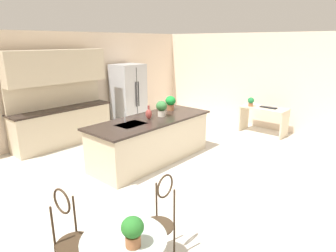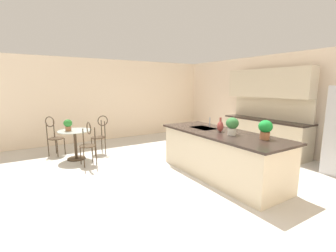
{
  "view_description": "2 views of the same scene",
  "coord_description": "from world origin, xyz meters",
  "px_view_note": "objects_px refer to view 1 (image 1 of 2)",
  "views": [
    {
      "loc": [
        -3.84,
        -3.24,
        2.48
      ],
      "look_at": [
        -0.62,
        -0.43,
        1.22
      ],
      "focal_mm": 30.97,
      "sensor_mm": 36.0,
      "label": 1
    },
    {
      "loc": [
        3.63,
        -2.45,
        1.84
      ],
      "look_at": [
        -1.15,
        0.49,
        0.86
      ],
      "focal_mm": 24.93,
      "sensor_mm": 36.0,
      "label": 2
    }
  ],
  "objects_px": {
    "refrigerator": "(129,96)",
    "potted_plant_counter_far": "(171,102)",
    "writing_desk": "(264,116)",
    "potted_plant_on_desk": "(251,101)",
    "keyboard": "(268,107)",
    "vase_on_counter": "(149,114)",
    "potted_plant_on_table": "(133,230)",
    "chair_near_window": "(70,232)",
    "potted_plant_counter_near": "(162,108)",
    "chair_by_island": "(160,215)"
  },
  "relations": [
    {
      "from": "refrigerator",
      "to": "potted_plant_counter_far",
      "type": "height_order",
      "value": "refrigerator"
    },
    {
      "from": "writing_desk",
      "to": "potted_plant_on_desk",
      "type": "xyz_separation_m",
      "value": [
        -0.12,
        0.35,
        0.37
      ]
    },
    {
      "from": "refrigerator",
      "to": "keyboard",
      "type": "height_order",
      "value": "refrigerator"
    },
    {
      "from": "writing_desk",
      "to": "keyboard",
      "type": "relative_size",
      "value": 2.73
    },
    {
      "from": "potted_plant_on_desk",
      "to": "vase_on_counter",
      "type": "relative_size",
      "value": 0.86
    },
    {
      "from": "writing_desk",
      "to": "potted_plant_on_table",
      "type": "bearing_deg",
      "value": -166.74
    },
    {
      "from": "chair_near_window",
      "to": "potted_plant_counter_far",
      "type": "height_order",
      "value": "potted_plant_counter_far"
    },
    {
      "from": "keyboard",
      "to": "potted_plant_on_table",
      "type": "relative_size",
      "value": 1.55
    },
    {
      "from": "potted_plant_counter_far",
      "to": "potted_plant_on_desk",
      "type": "relative_size",
      "value": 1.34
    },
    {
      "from": "refrigerator",
      "to": "potted_plant_counter_near",
      "type": "height_order",
      "value": "refrigerator"
    },
    {
      "from": "potted_plant_on_table",
      "to": "potted_plant_counter_far",
      "type": "height_order",
      "value": "potted_plant_counter_far"
    },
    {
      "from": "potted_plant_on_table",
      "to": "chair_by_island",
      "type": "bearing_deg",
      "value": 24.25
    },
    {
      "from": "refrigerator",
      "to": "potted_plant_counter_near",
      "type": "distance_m",
      "value": 2.57
    },
    {
      "from": "vase_on_counter",
      "to": "potted_plant_counter_far",
      "type": "bearing_deg",
      "value": 11.4
    },
    {
      "from": "potted_plant_counter_far",
      "to": "refrigerator",
      "type": "bearing_deg",
      "value": 75.26
    },
    {
      "from": "chair_near_window",
      "to": "potted_plant_counter_far",
      "type": "bearing_deg",
      "value": 26.24
    },
    {
      "from": "writing_desk",
      "to": "vase_on_counter",
      "type": "height_order",
      "value": "vase_on_counter"
    },
    {
      "from": "chair_near_window",
      "to": "writing_desk",
      "type": "distance_m",
      "value": 6.26
    },
    {
      "from": "chair_near_window",
      "to": "vase_on_counter",
      "type": "height_order",
      "value": "vase_on_counter"
    },
    {
      "from": "keyboard",
      "to": "potted_plant_counter_near",
      "type": "bearing_deg",
      "value": 160.4
    },
    {
      "from": "potted_plant_counter_near",
      "to": "potted_plant_on_desk",
      "type": "height_order",
      "value": "potted_plant_counter_near"
    },
    {
      "from": "writing_desk",
      "to": "potted_plant_counter_far",
      "type": "bearing_deg",
      "value": 154.12
    },
    {
      "from": "chair_by_island",
      "to": "writing_desk",
      "type": "height_order",
      "value": "chair_by_island"
    },
    {
      "from": "keyboard",
      "to": "potted_plant_counter_near",
      "type": "xyz_separation_m",
      "value": [
        -3.07,
        1.09,
        0.36
      ]
    },
    {
      "from": "chair_near_window",
      "to": "keyboard",
      "type": "relative_size",
      "value": 2.37
    },
    {
      "from": "potted_plant_counter_far",
      "to": "vase_on_counter",
      "type": "height_order",
      "value": "potted_plant_counter_far"
    },
    {
      "from": "potted_plant_on_desk",
      "to": "chair_near_window",
      "type": "bearing_deg",
      "value": -170.93
    },
    {
      "from": "potted_plant_counter_far",
      "to": "potted_plant_on_desk",
      "type": "height_order",
      "value": "potted_plant_counter_far"
    },
    {
      "from": "chair_near_window",
      "to": "potted_plant_counter_near",
      "type": "height_order",
      "value": "potted_plant_counter_near"
    },
    {
      "from": "refrigerator",
      "to": "potted_plant_on_desk",
      "type": "bearing_deg",
      "value": -58.25
    },
    {
      "from": "keyboard",
      "to": "vase_on_counter",
      "type": "xyz_separation_m",
      "value": [
        -3.42,
        1.13,
        0.28
      ]
    },
    {
      "from": "potted_plant_on_table",
      "to": "potted_plant_on_desk",
      "type": "height_order",
      "value": "potted_plant_on_table"
    },
    {
      "from": "chair_near_window",
      "to": "vase_on_counter",
      "type": "distance_m",
      "value": 3.31
    },
    {
      "from": "potted_plant_counter_near",
      "to": "potted_plant_on_desk",
      "type": "distance_m",
      "value": 3.01
    },
    {
      "from": "potted_plant_on_desk",
      "to": "vase_on_counter",
      "type": "height_order",
      "value": "vase_on_counter"
    },
    {
      "from": "chair_by_island",
      "to": "potted_plant_on_desk",
      "type": "height_order",
      "value": "chair_by_island"
    },
    {
      "from": "chair_near_window",
      "to": "potted_plant_counter_near",
      "type": "xyz_separation_m",
      "value": [
        3.18,
        1.62,
        0.54
      ]
    },
    {
      "from": "chair_by_island",
      "to": "keyboard",
      "type": "height_order",
      "value": "chair_by_island"
    },
    {
      "from": "chair_by_island",
      "to": "vase_on_counter",
      "type": "bearing_deg",
      "value": 47.24
    },
    {
      "from": "potted_plant_counter_near",
      "to": "writing_desk",
      "type": "bearing_deg",
      "value": -18.04
    },
    {
      "from": "keyboard",
      "to": "potted_plant_counter_far",
      "type": "bearing_deg",
      "value": 152.48
    },
    {
      "from": "chair_by_island",
      "to": "potted_plant_on_desk",
      "type": "bearing_deg",
      "value": 15.61
    },
    {
      "from": "refrigerator",
      "to": "writing_desk",
      "type": "height_order",
      "value": "refrigerator"
    },
    {
      "from": "keyboard",
      "to": "potted_plant_on_desk",
      "type": "distance_m",
      "value": 0.49
    },
    {
      "from": "potted_plant_on_table",
      "to": "vase_on_counter",
      "type": "relative_size",
      "value": 0.98
    },
    {
      "from": "refrigerator",
      "to": "vase_on_counter",
      "type": "bearing_deg",
      "value": -122.53
    },
    {
      "from": "refrigerator",
      "to": "potted_plant_on_desk",
      "type": "xyz_separation_m",
      "value": [
        1.83,
        -2.96,
        -0.04
      ]
    },
    {
      "from": "writing_desk",
      "to": "vase_on_counter",
      "type": "relative_size",
      "value": 4.17
    },
    {
      "from": "keyboard",
      "to": "potted_plant_on_desk",
      "type": "relative_size",
      "value": 1.77
    },
    {
      "from": "potted_plant_counter_far",
      "to": "vase_on_counter",
      "type": "bearing_deg",
      "value": -168.6
    }
  ]
}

